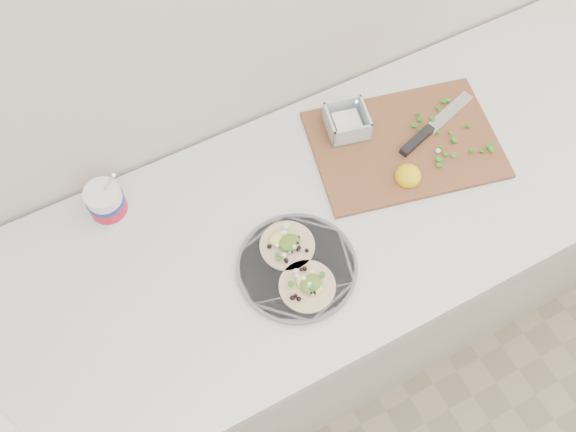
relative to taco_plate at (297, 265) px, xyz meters
name	(u,v)px	position (x,y,z in m)	size (l,w,h in m)	color
counter	(255,313)	(-0.07, 0.11, -0.47)	(2.44, 0.66, 0.90)	silver
taco_plate	(297,265)	(0.00, 0.00, 0.00)	(0.27, 0.27, 0.04)	#5B5C63
tub	(107,201)	(-0.32, 0.33, 0.05)	(0.09, 0.09, 0.20)	white
cutboard	(401,139)	(0.39, 0.18, 0.00)	(0.52, 0.41, 0.07)	brown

